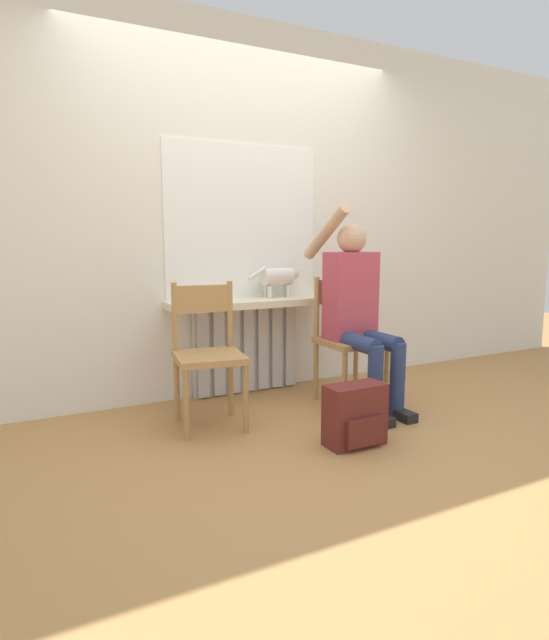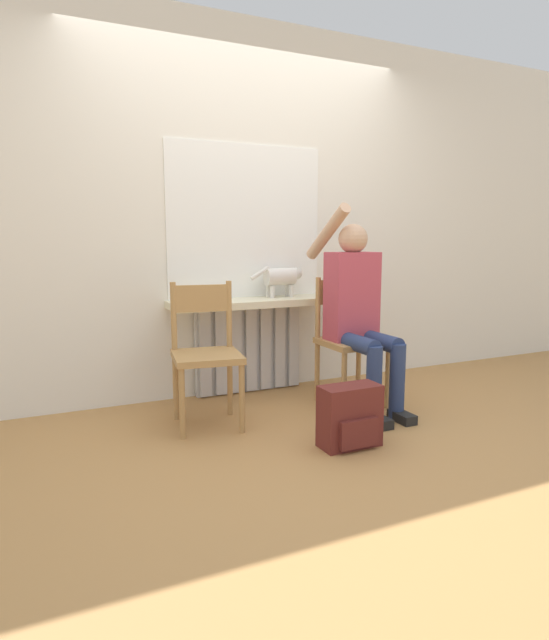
{
  "view_description": "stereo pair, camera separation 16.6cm",
  "coord_description": "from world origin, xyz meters",
  "px_view_note": "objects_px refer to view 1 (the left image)",
  "views": [
    {
      "loc": [
        -1.65,
        -2.44,
        1.16
      ],
      "look_at": [
        0.0,
        0.7,
        0.61
      ],
      "focal_mm": 30.0,
      "sensor_mm": 36.0,
      "label": 1
    },
    {
      "loc": [
        -1.5,
        -2.51,
        1.16
      ],
      "look_at": [
        0.0,
        0.7,
        0.61
      ],
      "focal_mm": 30.0,
      "sensor_mm": 36.0,
      "label": 2
    }
  ],
  "objects_px": {
    "chair_right": "(348,338)",
    "cat": "(279,277)",
    "person": "(358,306)",
    "backpack": "(355,416)",
    "chair_left": "(208,352)"
  },
  "relations": [
    {
      "from": "chair_left",
      "to": "cat",
      "type": "distance_m",
      "value": 0.98
    },
    {
      "from": "chair_right",
      "to": "cat",
      "type": "relative_size",
      "value": 2.11
    },
    {
      "from": "backpack",
      "to": "chair_left",
      "type": "bearing_deg",
      "value": 131.44
    },
    {
      "from": "person",
      "to": "cat",
      "type": "distance_m",
      "value": 0.67
    },
    {
      "from": "chair_right",
      "to": "person",
      "type": "distance_m",
      "value": 0.26
    },
    {
      "from": "chair_left",
      "to": "cat",
      "type": "relative_size",
      "value": 2.11
    },
    {
      "from": "chair_left",
      "to": "chair_right",
      "type": "distance_m",
      "value": 1.05
    },
    {
      "from": "chair_left",
      "to": "backpack",
      "type": "distance_m",
      "value": 0.97
    },
    {
      "from": "chair_right",
      "to": "cat",
      "type": "bearing_deg",
      "value": 121.37
    },
    {
      "from": "person",
      "to": "backpack",
      "type": "distance_m",
      "value": 0.9
    },
    {
      "from": "person",
      "to": "chair_right",
      "type": "bearing_deg",
      "value": 90.47
    },
    {
      "from": "chair_left",
      "to": "backpack",
      "type": "bearing_deg",
      "value": -39.81
    },
    {
      "from": "chair_right",
      "to": "backpack",
      "type": "bearing_deg",
      "value": -122.39
    },
    {
      "from": "cat",
      "to": "backpack",
      "type": "xyz_separation_m",
      "value": [
        -0.14,
        -1.17,
        -0.7
      ]
    },
    {
      "from": "person",
      "to": "backpack",
      "type": "relative_size",
      "value": 3.97
    }
  ]
}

